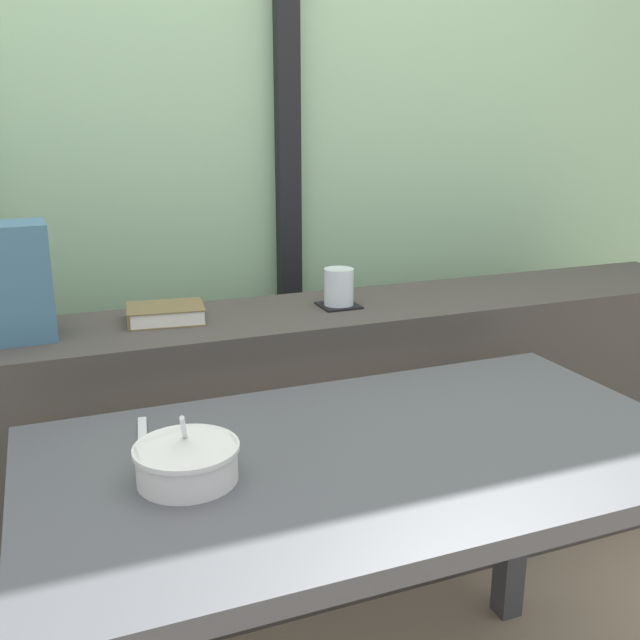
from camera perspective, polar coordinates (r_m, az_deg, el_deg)
outdoor_backdrop at (r=2.26m, az=-9.24°, el=19.15°), size 4.80×0.08×2.80m
window_divider_post at (r=2.26m, az=-2.64°, el=16.79°), size 0.07×0.05×2.60m
dark_console_ledge at (r=1.94m, az=-4.27°, el=-10.81°), size 2.80×0.36×0.79m
breakfast_table at (r=1.32m, az=3.91°, el=-14.48°), size 1.20×0.65×0.71m
coaster_square at (r=1.86m, az=1.51°, el=1.19°), size 0.10×0.10×0.00m
juice_glass at (r=1.85m, az=1.52°, el=2.59°), size 0.08×0.08×0.10m
closed_book at (r=1.76m, az=-12.40°, el=0.52°), size 0.20×0.16×0.04m
soup_bowl at (r=1.17m, az=-10.68°, el=-11.25°), size 0.17×0.17×0.13m
fork_utensil at (r=1.34m, az=-14.13°, el=-9.14°), size 0.04×0.17×0.01m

